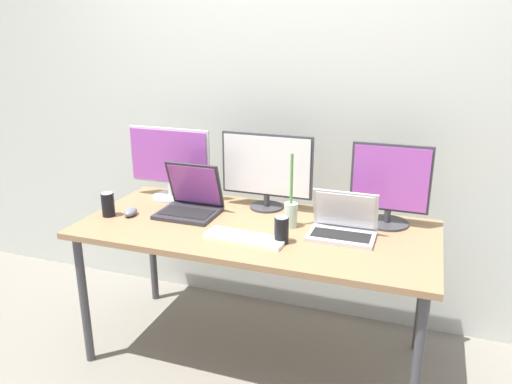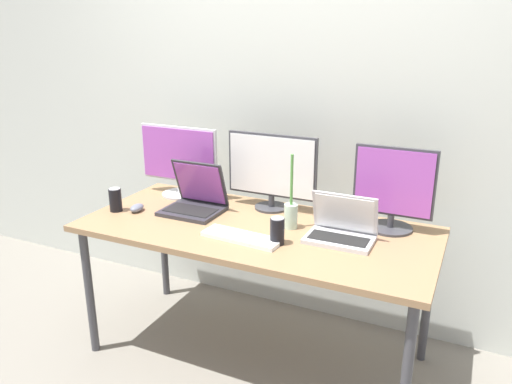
{
  "view_description": "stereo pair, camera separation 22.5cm",
  "coord_description": "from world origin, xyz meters",
  "px_view_note": "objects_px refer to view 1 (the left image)",
  "views": [
    {
      "loc": [
        0.76,
        -2.15,
        1.67
      ],
      "look_at": [
        0.0,
        0.0,
        0.92
      ],
      "focal_mm": 35.0,
      "sensor_mm": 36.0,
      "label": 1
    },
    {
      "loc": [
        0.97,
        -2.07,
        1.67
      ],
      "look_at": [
        0.0,
        0.0,
        0.92
      ],
      "focal_mm": 35.0,
      "sensor_mm": 36.0,
      "label": 2
    }
  ],
  "objects_px": {
    "work_desk": "(256,237)",
    "keyboard_main": "(245,238)",
    "laptop_silver": "(191,202)",
    "mouse_by_keyboard": "(131,212)",
    "monitor_left": "(169,162)",
    "monitor_right": "(390,185)",
    "monitor_center": "(267,169)",
    "laptop_secondary": "(343,226)",
    "bamboo_vase": "(291,212)",
    "soda_can_near_keyboard": "(281,230)",
    "soda_can_by_laptop": "(108,204)"
  },
  "relations": [
    {
      "from": "keyboard_main",
      "to": "mouse_by_keyboard",
      "type": "relative_size",
      "value": 3.9
    },
    {
      "from": "monitor_left",
      "to": "keyboard_main",
      "type": "distance_m",
      "value": 0.78
    },
    {
      "from": "keyboard_main",
      "to": "monitor_right",
      "type": "bearing_deg",
      "value": 39.32
    },
    {
      "from": "mouse_by_keyboard",
      "to": "monitor_center",
      "type": "bearing_deg",
      "value": 23.69
    },
    {
      "from": "soda_can_near_keyboard",
      "to": "bamboo_vase",
      "type": "relative_size",
      "value": 0.34
    },
    {
      "from": "laptop_silver",
      "to": "mouse_by_keyboard",
      "type": "xyz_separation_m",
      "value": [
        -0.28,
        -0.14,
        -0.04
      ]
    },
    {
      "from": "keyboard_main",
      "to": "laptop_silver",
      "type": "bearing_deg",
      "value": 153.48
    },
    {
      "from": "laptop_secondary",
      "to": "bamboo_vase",
      "type": "bearing_deg",
      "value": 172.77
    },
    {
      "from": "monitor_right",
      "to": "mouse_by_keyboard",
      "type": "height_order",
      "value": "monitor_right"
    },
    {
      "from": "monitor_right",
      "to": "mouse_by_keyboard",
      "type": "relative_size",
      "value": 4.19
    },
    {
      "from": "work_desk",
      "to": "bamboo_vase",
      "type": "bearing_deg",
      "value": 20.19
    },
    {
      "from": "keyboard_main",
      "to": "monitor_center",
      "type": "bearing_deg",
      "value": 99.83
    },
    {
      "from": "keyboard_main",
      "to": "mouse_by_keyboard",
      "type": "height_order",
      "value": "mouse_by_keyboard"
    },
    {
      "from": "work_desk",
      "to": "laptop_secondary",
      "type": "bearing_deg",
      "value": 3.43
    },
    {
      "from": "laptop_silver",
      "to": "laptop_secondary",
      "type": "height_order",
      "value": "laptop_silver"
    },
    {
      "from": "laptop_silver",
      "to": "soda_can_by_laptop",
      "type": "bearing_deg",
      "value": -154.75
    },
    {
      "from": "monitor_left",
      "to": "laptop_silver",
      "type": "height_order",
      "value": "monitor_left"
    },
    {
      "from": "keyboard_main",
      "to": "mouse_by_keyboard",
      "type": "xyz_separation_m",
      "value": [
        -0.67,
        0.1,
        0.01
      ]
    },
    {
      "from": "monitor_left",
      "to": "laptop_silver",
      "type": "xyz_separation_m",
      "value": [
        0.22,
        -0.19,
        -0.15
      ]
    },
    {
      "from": "soda_can_by_laptop",
      "to": "laptop_secondary",
      "type": "bearing_deg",
      "value": 6.66
    },
    {
      "from": "monitor_right",
      "to": "laptop_secondary",
      "type": "bearing_deg",
      "value": -129.31
    },
    {
      "from": "mouse_by_keyboard",
      "to": "soda_can_by_laptop",
      "type": "distance_m",
      "value": 0.12
    },
    {
      "from": "monitor_left",
      "to": "monitor_right",
      "type": "height_order",
      "value": "monitor_right"
    },
    {
      "from": "work_desk",
      "to": "mouse_by_keyboard",
      "type": "height_order",
      "value": "mouse_by_keyboard"
    },
    {
      "from": "mouse_by_keyboard",
      "to": "monitor_right",
      "type": "bearing_deg",
      "value": 9.1
    },
    {
      "from": "work_desk",
      "to": "monitor_center",
      "type": "xyz_separation_m",
      "value": [
        -0.04,
        0.27,
        0.28
      ]
    },
    {
      "from": "work_desk",
      "to": "laptop_secondary",
      "type": "distance_m",
      "value": 0.44
    },
    {
      "from": "work_desk",
      "to": "monitor_right",
      "type": "xyz_separation_m",
      "value": [
        0.61,
        0.25,
        0.26
      ]
    },
    {
      "from": "mouse_by_keyboard",
      "to": "soda_can_by_laptop",
      "type": "bearing_deg",
      "value": -164.66
    },
    {
      "from": "monitor_center",
      "to": "monitor_right",
      "type": "distance_m",
      "value": 0.64
    },
    {
      "from": "work_desk",
      "to": "laptop_secondary",
      "type": "height_order",
      "value": "laptop_secondary"
    },
    {
      "from": "laptop_secondary",
      "to": "keyboard_main",
      "type": "bearing_deg",
      "value": -154.94
    },
    {
      "from": "work_desk",
      "to": "keyboard_main",
      "type": "distance_m",
      "value": 0.18
    },
    {
      "from": "keyboard_main",
      "to": "bamboo_vase",
      "type": "height_order",
      "value": "bamboo_vase"
    },
    {
      "from": "monitor_right",
      "to": "laptop_silver",
      "type": "height_order",
      "value": "monitor_right"
    },
    {
      "from": "soda_can_near_keyboard",
      "to": "bamboo_vase",
      "type": "bearing_deg",
      "value": 93.89
    },
    {
      "from": "monitor_center",
      "to": "mouse_by_keyboard",
      "type": "relative_size",
      "value": 5.13
    },
    {
      "from": "mouse_by_keyboard",
      "to": "soda_can_near_keyboard",
      "type": "height_order",
      "value": "soda_can_near_keyboard"
    },
    {
      "from": "monitor_right",
      "to": "bamboo_vase",
      "type": "xyz_separation_m",
      "value": [
        -0.45,
        -0.19,
        -0.13
      ]
    },
    {
      "from": "keyboard_main",
      "to": "soda_can_near_keyboard",
      "type": "height_order",
      "value": "soda_can_near_keyboard"
    },
    {
      "from": "monitor_left",
      "to": "laptop_silver",
      "type": "bearing_deg",
      "value": -40.87
    },
    {
      "from": "monitor_center",
      "to": "monitor_right",
      "type": "height_order",
      "value": "same"
    },
    {
      "from": "monitor_center",
      "to": "mouse_by_keyboard",
      "type": "distance_m",
      "value": 0.75
    },
    {
      "from": "work_desk",
      "to": "monitor_right",
      "type": "bearing_deg",
      "value": 22.28
    },
    {
      "from": "monitor_right",
      "to": "laptop_silver",
      "type": "xyz_separation_m",
      "value": [
        -0.99,
        -0.18,
        -0.14
      ]
    },
    {
      "from": "laptop_silver",
      "to": "bamboo_vase",
      "type": "height_order",
      "value": "bamboo_vase"
    },
    {
      "from": "work_desk",
      "to": "monitor_center",
      "type": "relative_size",
      "value": 3.49
    },
    {
      "from": "monitor_left",
      "to": "monitor_right",
      "type": "bearing_deg",
      "value": -0.56
    },
    {
      "from": "laptop_silver",
      "to": "mouse_by_keyboard",
      "type": "distance_m",
      "value": 0.31
    },
    {
      "from": "laptop_secondary",
      "to": "soda_can_near_keyboard",
      "type": "relative_size",
      "value": 2.43
    }
  ]
}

